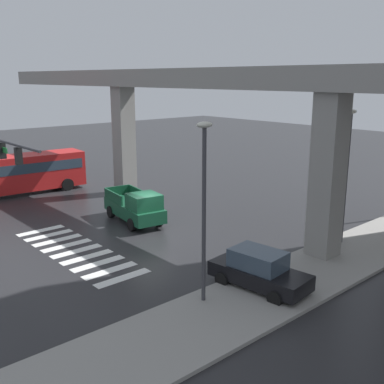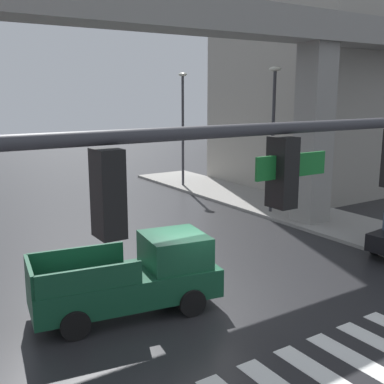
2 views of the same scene
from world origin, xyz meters
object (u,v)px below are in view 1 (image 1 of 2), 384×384
object	(u,v)px
pickup_truck	(136,207)
sedan_black	(259,270)
street_lamp_mid_block	(347,162)
city_bus	(13,172)
street_lamp_near_corner	(204,193)

from	to	relation	value
pickup_truck	sedan_black	xyz separation A→B (m)	(11.11, -1.38, -0.14)
pickup_truck	street_lamp_mid_block	size ratio (longest dim) A/B	0.74
pickup_truck	sedan_black	distance (m)	11.19
street_lamp_mid_block	city_bus	bearing A→B (deg)	-158.30
pickup_truck	street_lamp_near_corner	xyz separation A→B (m)	(10.51, -4.03, 3.57)
pickup_truck	street_lamp_mid_block	xyz separation A→B (m)	(10.51, 6.10, 3.57)
street_lamp_near_corner	street_lamp_mid_block	distance (m)	10.13
city_bus	sedan_black	world-z (taller)	city_bus
street_lamp_near_corner	sedan_black	bearing A→B (deg)	77.26
sedan_black	street_lamp_mid_block	xyz separation A→B (m)	(-0.60, 7.48, 3.70)
sedan_black	street_lamp_mid_block	size ratio (longest dim) A/B	0.62
sedan_black	street_lamp_mid_block	distance (m)	8.37
city_bus	street_lamp_near_corner	bearing A→B (deg)	-2.76
street_lamp_near_corner	pickup_truck	bearing A→B (deg)	159.03
street_lamp_near_corner	street_lamp_mid_block	bearing A→B (deg)	90.00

